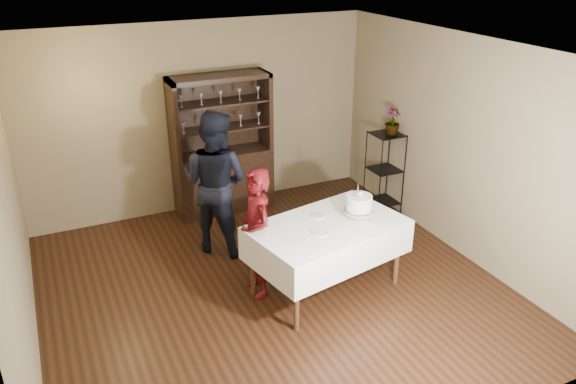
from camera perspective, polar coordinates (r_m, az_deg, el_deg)
name	(u,v)px	position (r m, az deg, el deg)	size (l,w,h in m)	color
floor	(273,289)	(6.55, -1.52, -9.80)	(5.00, 5.00, 0.00)	black
ceiling	(270,51)	(5.51, -1.84, 14.15)	(5.00, 5.00, 0.00)	silver
back_wall	(201,118)	(8.12, -8.79, 7.42)	(5.00, 0.02, 2.70)	#73654A
wall_left	(11,228)	(5.51, -26.30, -3.33)	(0.02, 5.00, 2.70)	#73654A
wall_right	(459,147)	(7.19, 16.97, 4.40)	(0.02, 5.00, 2.70)	#73654A
china_hutch	(223,167)	(8.18, -6.64, 2.57)	(1.40, 0.48, 2.00)	black
plant_etagere	(384,169)	(8.18, 9.77, 2.28)	(0.42, 0.42, 1.20)	black
cake_table	(327,240)	(6.23, 3.96, -4.86)	(1.83, 1.33, 0.83)	white
woman	(256,233)	(6.13, -3.22, -4.23)	(0.54, 0.36, 1.49)	#360604
man	(215,182)	(7.01, -7.40, 1.00)	(0.89, 0.70, 1.84)	black
cake	(359,204)	(6.20, 7.21, -1.27)	(0.32, 0.32, 0.45)	silver
plate_near	(320,232)	(5.95, 3.30, -4.11)	(0.18, 0.18, 0.01)	silver
plate_far	(318,215)	(6.31, 3.10, -2.38)	(0.18, 0.18, 0.01)	silver
potted_plant	(392,122)	(7.93, 10.57, 7.05)	(0.21, 0.21, 0.37)	#477236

